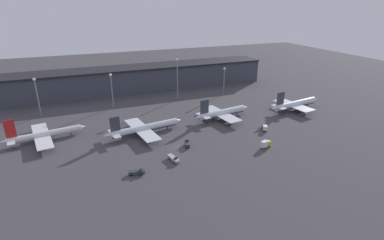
{
  "coord_description": "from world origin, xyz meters",
  "views": [
    {
      "loc": [
        -42.81,
        -123.48,
        66.08
      ],
      "look_at": [
        13.34,
        15.6,
        6.0
      ],
      "focal_mm": 28.0,
      "sensor_mm": 36.0,
      "label": 1
    }
  ],
  "objects_px": {
    "service_vehicle_4": "(265,144)",
    "airplane_3": "(295,104)",
    "service_vehicle_2": "(137,172)",
    "service_vehicle_3": "(174,158)",
    "airplane_1": "(144,128)",
    "airplane_0": "(44,135)",
    "service_vehicle_0": "(187,144)",
    "service_vehicle_1": "(265,128)",
    "airplane_2": "(222,113)"
  },
  "relations": [
    {
      "from": "service_vehicle_0",
      "to": "airplane_0",
      "type": "bearing_deg",
      "value": 78.73
    },
    {
      "from": "airplane_0",
      "to": "service_vehicle_1",
      "type": "bearing_deg",
      "value": -24.53
    },
    {
      "from": "airplane_0",
      "to": "service_vehicle_2",
      "type": "relative_size",
      "value": 5.93
    },
    {
      "from": "service_vehicle_0",
      "to": "service_vehicle_1",
      "type": "relative_size",
      "value": 1.07
    },
    {
      "from": "airplane_1",
      "to": "service_vehicle_2",
      "type": "height_order",
      "value": "airplane_1"
    },
    {
      "from": "service_vehicle_3",
      "to": "airplane_0",
      "type": "bearing_deg",
      "value": -141.92
    },
    {
      "from": "airplane_0",
      "to": "service_vehicle_3",
      "type": "relative_size",
      "value": 5.11
    },
    {
      "from": "airplane_3",
      "to": "service_vehicle_2",
      "type": "xyz_separation_m",
      "value": [
        -111.47,
        -38.67,
        -2.64
      ]
    },
    {
      "from": "airplane_3",
      "to": "service_vehicle_0",
      "type": "relative_size",
      "value": 7.36
    },
    {
      "from": "service_vehicle_1",
      "to": "service_vehicle_4",
      "type": "distance_m",
      "value": 21.21
    },
    {
      "from": "service_vehicle_2",
      "to": "service_vehicle_4",
      "type": "bearing_deg",
      "value": 13.0
    },
    {
      "from": "service_vehicle_4",
      "to": "airplane_3",
      "type": "bearing_deg",
      "value": 21.93
    },
    {
      "from": "airplane_1",
      "to": "service_vehicle_3",
      "type": "xyz_separation_m",
      "value": [
        5.18,
        -33.13,
        -2.01
      ]
    },
    {
      "from": "airplane_1",
      "to": "airplane_3",
      "type": "distance_m",
      "value": 99.24
    },
    {
      "from": "airplane_3",
      "to": "service_vehicle_4",
      "type": "xyz_separation_m",
      "value": [
        -48.95,
        -38.1,
        -1.77
      ]
    },
    {
      "from": "airplane_0",
      "to": "service_vehicle_3",
      "type": "height_order",
      "value": "airplane_0"
    },
    {
      "from": "airplane_1",
      "to": "service_vehicle_4",
      "type": "height_order",
      "value": "airplane_1"
    },
    {
      "from": "service_vehicle_0",
      "to": "service_vehicle_3",
      "type": "relative_size",
      "value": 0.72
    },
    {
      "from": "service_vehicle_1",
      "to": "service_vehicle_3",
      "type": "height_order",
      "value": "service_vehicle_1"
    },
    {
      "from": "airplane_2",
      "to": "airplane_3",
      "type": "distance_m",
      "value": 50.74
    },
    {
      "from": "service_vehicle_0",
      "to": "service_vehicle_3",
      "type": "height_order",
      "value": "service_vehicle_0"
    },
    {
      "from": "airplane_3",
      "to": "airplane_1",
      "type": "bearing_deg",
      "value": 171.59
    },
    {
      "from": "airplane_3",
      "to": "service_vehicle_2",
      "type": "height_order",
      "value": "airplane_3"
    },
    {
      "from": "service_vehicle_0",
      "to": "service_vehicle_2",
      "type": "distance_m",
      "value": 32.39
    },
    {
      "from": "service_vehicle_1",
      "to": "service_vehicle_4",
      "type": "height_order",
      "value": "service_vehicle_4"
    },
    {
      "from": "service_vehicle_4",
      "to": "airplane_0",
      "type": "bearing_deg",
      "value": 137.75
    },
    {
      "from": "service_vehicle_0",
      "to": "service_vehicle_3",
      "type": "bearing_deg",
      "value": 151.91
    },
    {
      "from": "airplane_0",
      "to": "airplane_3",
      "type": "xyz_separation_m",
      "value": [
        147.94,
        -10.81,
        0.76
      ]
    },
    {
      "from": "airplane_3",
      "to": "service_vehicle_3",
      "type": "height_order",
      "value": "airplane_3"
    },
    {
      "from": "airplane_0",
      "to": "airplane_2",
      "type": "height_order",
      "value": "airplane_0"
    },
    {
      "from": "service_vehicle_2",
      "to": "airplane_0",
      "type": "bearing_deg",
      "value": 138.88
    },
    {
      "from": "service_vehicle_0",
      "to": "service_vehicle_2",
      "type": "bearing_deg",
      "value": 135.76
    },
    {
      "from": "service_vehicle_0",
      "to": "service_vehicle_2",
      "type": "xyz_separation_m",
      "value": [
        -28.14,
        -16.04,
        -0.18
      ]
    },
    {
      "from": "airplane_3",
      "to": "service_vehicle_3",
      "type": "bearing_deg",
      "value": -169.03
    },
    {
      "from": "airplane_3",
      "to": "service_vehicle_4",
      "type": "bearing_deg",
      "value": -150.83
    },
    {
      "from": "airplane_0",
      "to": "service_vehicle_0",
      "type": "distance_m",
      "value": 72.77
    },
    {
      "from": "service_vehicle_1",
      "to": "service_vehicle_4",
      "type": "bearing_deg",
      "value": 179.48
    },
    {
      "from": "airplane_2",
      "to": "service_vehicle_3",
      "type": "distance_m",
      "value": 57.66
    },
    {
      "from": "service_vehicle_0",
      "to": "service_vehicle_1",
      "type": "height_order",
      "value": "service_vehicle_1"
    },
    {
      "from": "airplane_3",
      "to": "service_vehicle_0",
      "type": "distance_m",
      "value": 86.38
    },
    {
      "from": "service_vehicle_0",
      "to": "service_vehicle_1",
      "type": "bearing_deg",
      "value": -71.43
    },
    {
      "from": "airplane_1",
      "to": "service_vehicle_1",
      "type": "height_order",
      "value": "airplane_1"
    },
    {
      "from": "airplane_1",
      "to": "airplane_3",
      "type": "relative_size",
      "value": 1.05
    },
    {
      "from": "airplane_1",
      "to": "airplane_3",
      "type": "xyz_separation_m",
      "value": [
        99.24,
        0.55,
        0.58
      ]
    },
    {
      "from": "service_vehicle_0",
      "to": "airplane_2",
      "type": "bearing_deg",
      "value": -34.68
    },
    {
      "from": "service_vehicle_1",
      "to": "service_vehicle_3",
      "type": "relative_size",
      "value": 0.67
    },
    {
      "from": "airplane_0",
      "to": "service_vehicle_0",
      "type": "relative_size",
      "value": 7.1
    },
    {
      "from": "service_vehicle_2",
      "to": "service_vehicle_0",
      "type": "bearing_deg",
      "value": 42.16
    },
    {
      "from": "service_vehicle_2",
      "to": "service_vehicle_3",
      "type": "bearing_deg",
      "value": 28.48
    },
    {
      "from": "service_vehicle_2",
      "to": "service_vehicle_3",
      "type": "distance_m",
      "value": 18.11
    }
  ]
}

